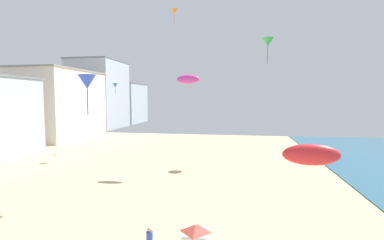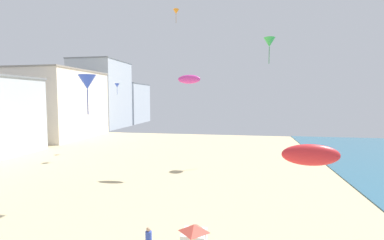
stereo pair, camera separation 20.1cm
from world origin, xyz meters
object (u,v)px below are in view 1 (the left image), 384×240
(lifeguard_stand, at_px, (196,239))
(kite_magenta_parafoil, at_px, (188,79))
(kite_red_parafoil, at_px, (311,155))
(kite_blue_delta_2, at_px, (115,85))
(kite_blue_delta, at_px, (87,82))
(kite_orange_delta, at_px, (174,12))
(kite_green_delta, at_px, (268,42))

(lifeguard_stand, distance_m, kite_magenta_parafoil, 21.06)
(kite_red_parafoil, distance_m, kite_magenta_parafoil, 19.55)
(lifeguard_stand, distance_m, kite_blue_delta_2, 35.99)
(kite_blue_delta, bearing_deg, kite_red_parafoil, -5.34)
(kite_orange_delta, bearing_deg, kite_blue_delta_2, -172.85)
(lifeguard_stand, distance_m, kite_orange_delta, 38.00)
(lifeguard_stand, relative_size, kite_red_parafoil, 0.91)
(kite_green_delta, xyz_separation_m, kite_magenta_parafoil, (-9.34, -8.17, -5.33))
(kite_green_delta, height_order, kite_blue_delta, kite_green_delta)
(lifeguard_stand, distance_m, kite_blue_delta, 11.12)
(kite_blue_delta, bearing_deg, kite_magenta_parafoil, 77.20)
(kite_blue_delta, xyz_separation_m, kite_magenta_parafoil, (3.45, 15.19, 1.14))
(kite_orange_delta, bearing_deg, kite_blue_delta, -87.84)
(kite_green_delta, bearing_deg, kite_blue_delta_2, 172.58)
(kite_red_parafoil, bearing_deg, kite_magenta_parafoil, 119.88)
(lifeguard_stand, xyz_separation_m, kite_magenta_parafoil, (-3.90, 18.80, 8.65))
(lifeguard_stand, bearing_deg, kite_green_delta, 58.22)
(kite_green_delta, distance_m, kite_red_parafoil, 26.64)
(lifeguard_stand, distance_m, kite_red_parafoil, 7.05)
(kite_magenta_parafoil, bearing_deg, kite_red_parafoil, -60.12)
(kite_magenta_parafoil, bearing_deg, kite_green_delta, 41.18)
(kite_green_delta, xyz_separation_m, kite_blue_delta_2, (-23.35, 3.04, -5.39))
(kite_green_delta, relative_size, kite_red_parafoil, 1.22)
(kite_red_parafoil, distance_m, kite_blue_delta_2, 36.54)
(kite_blue_delta, distance_m, kite_orange_delta, 30.30)
(kite_green_delta, bearing_deg, kite_orange_delta, 162.98)
(kite_green_delta, bearing_deg, kite_blue_delta, -118.71)
(kite_blue_delta, xyz_separation_m, kite_orange_delta, (-1.04, 27.60, 12.47))
(kite_red_parafoil, height_order, kite_orange_delta, kite_orange_delta)
(lifeguard_stand, bearing_deg, kite_blue_delta, 133.44)
(kite_blue_delta, bearing_deg, kite_blue_delta_2, 111.80)
(lifeguard_stand, height_order, kite_green_delta, kite_green_delta)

